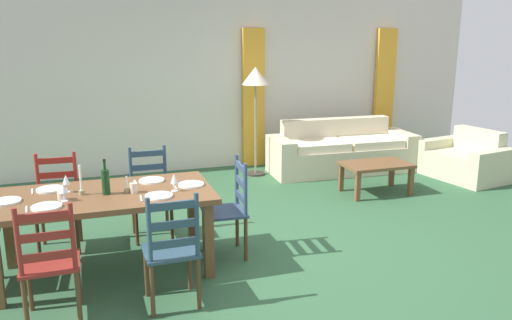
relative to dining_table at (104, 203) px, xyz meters
The scene contains 33 objects.
ground_plane 1.72m from the dining_table, ahead, with size 9.60×9.60×0.02m, color #2F5738.
wall_far 3.84m from the dining_table, 65.36° to the left, with size 9.60×0.16×2.70m, color beige.
curtain_panel_left 4.13m from the dining_table, 53.36° to the left, with size 0.35×0.08×2.20m, color gold.
curtain_panel_right 5.88m from the dining_table, 34.19° to the left, with size 0.35×0.08×2.20m, color gold.
dining_table is the anchor object (origin of this frame).
dining_chair_near_left 0.86m from the dining_table, 120.41° to the right, with size 0.43×0.41×0.96m.
dining_chair_near_right 0.92m from the dining_table, 59.02° to the right, with size 0.43×0.41×0.96m.
dining_chair_far_left 0.87m from the dining_table, 120.54° to the left, with size 0.44×0.42×0.96m.
dining_chair_far_right 0.92m from the dining_table, 57.17° to the left, with size 0.42×0.40×0.96m.
dining_chair_head_east 1.16m from the dining_table, ahead, with size 0.42×0.44×0.96m.
dinner_plate_near_left 0.52m from the dining_table, 150.95° to the right, with size 0.24×0.24×0.02m, color white.
fork_near_left 0.66m from the dining_table, 157.38° to the right, with size 0.02×0.17×0.01m, color silver.
dinner_plate_near_right 0.52m from the dining_table, 29.05° to the right, with size 0.24×0.24×0.02m, color white.
fork_near_right 0.40m from the dining_table, 39.81° to the right, with size 0.02×0.17×0.01m, color silver.
dinner_plate_far_left 0.52m from the dining_table, 150.95° to the left, with size 0.24×0.24×0.02m, color white.
fork_far_left 0.66m from the dining_table, 157.38° to the left, with size 0.02×0.17×0.01m, color silver.
dinner_plate_far_right 0.52m from the dining_table, 29.05° to the left, with size 0.24×0.24×0.02m, color white.
fork_far_right 0.40m from the dining_table, 39.81° to the left, with size 0.02×0.17×0.01m, color silver.
dinner_plate_head_west 0.79m from the dining_table, behind, with size 0.24×0.24×0.02m, color white.
dinner_plate_head_east 0.79m from the dining_table, ahead, with size 0.24×0.24×0.02m, color white.
fork_head_east 0.64m from the dining_table, ahead, with size 0.02×0.17×0.01m, color silver.
wine_bottle 0.21m from the dining_table, 49.71° to the right, with size 0.07×0.07×0.32m.
wine_glass_near_left 0.39m from the dining_table, 158.82° to the right, with size 0.06×0.06×0.16m.
wine_glass_near_right 0.65m from the dining_table, 12.13° to the right, with size 0.06×0.06×0.16m.
wine_glass_far_left 0.39m from the dining_table, 155.42° to the left, with size 0.06×0.06×0.16m.
coffee_cup_primary 0.29m from the dining_table, 12.69° to the right, with size 0.07×0.07×0.09m, color beige.
coffee_cup_secondary 0.37m from the dining_table, 167.65° to the right, with size 0.07×0.07×0.09m, color beige.
candle_tall 0.24m from the dining_table, behind, with size 0.05×0.05×0.27m.
candle_short 0.24m from the dining_table, 11.31° to the right, with size 0.05×0.05×0.15m.
couch 4.47m from the dining_table, 34.82° to the left, with size 2.31×0.89×0.80m.
coffee_table 3.81m from the dining_table, 20.46° to the left, with size 0.90×0.56×0.42m.
armchair_upholstered 5.52m from the dining_table, 16.78° to the left, with size 0.99×1.28×0.72m.
standing_lamp 3.65m from the dining_table, 49.83° to the left, with size 0.40×0.40×1.64m.
Camera 1 is at (-1.64, -4.62, 2.12)m, focal length 35.85 mm.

